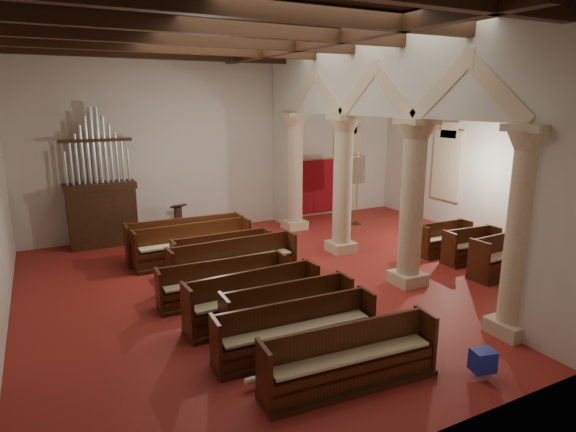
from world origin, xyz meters
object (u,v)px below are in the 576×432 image
(pipe_organ, at_px, (101,203))
(lectern, at_px, (179,222))
(aisle_pew_0, at_px, (506,261))
(processional_banner, at_px, (357,202))
(nave_pew_0, at_px, (350,367))

(pipe_organ, height_order, lectern, pipe_organ)
(lectern, height_order, aisle_pew_0, lectern)
(processional_banner, bearing_deg, pipe_organ, 166.28)
(processional_banner, relative_size, nave_pew_0, 0.88)
(nave_pew_0, bearing_deg, processional_banner, 58.12)
(lectern, bearing_deg, pipe_organ, 168.43)
(pipe_organ, relative_size, nave_pew_0, 1.45)
(lectern, height_order, processional_banner, processional_banner)
(lectern, distance_m, nave_pew_0, 10.01)
(lectern, bearing_deg, processional_banner, -24.78)
(aisle_pew_0, bearing_deg, processional_banner, 89.99)
(pipe_organ, relative_size, processional_banner, 1.65)
(lectern, xyz_separation_m, nave_pew_0, (0.11, -10.01, -0.13))
(lectern, xyz_separation_m, processional_banner, (6.24, -1.49, 0.37))
(pipe_organ, xyz_separation_m, aisle_pew_0, (9.01, -7.68, -1.01))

